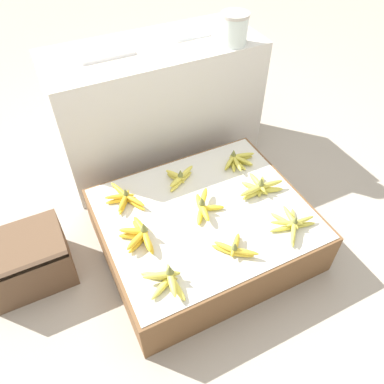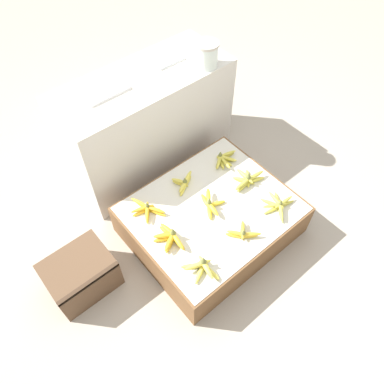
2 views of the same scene
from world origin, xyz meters
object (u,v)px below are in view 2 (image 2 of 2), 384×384
at_px(banana_bunch_front_midright, 278,205).
at_px(banana_bunch_back_midleft, 184,183).
at_px(banana_bunch_middle_midleft, 211,204).
at_px(wooden_crate, 81,275).
at_px(banana_bunch_front_left, 202,267).
at_px(glass_jar, 207,54).
at_px(banana_bunch_middle_left, 170,238).
at_px(banana_bunch_back_left, 147,209).
at_px(banana_bunch_middle_midright, 248,180).
at_px(foam_tray_white, 103,89).
at_px(banana_bunch_front_midleft, 243,233).
at_px(banana_bunch_back_midright, 224,159).

bearing_deg(banana_bunch_front_midright, banana_bunch_back_midleft, 123.52).
bearing_deg(banana_bunch_front_midright, banana_bunch_middle_midleft, 139.13).
height_order(wooden_crate, banana_bunch_front_left, banana_bunch_front_left).
xyz_separation_m(banana_bunch_back_midleft, glass_jar, (0.51, 0.37, 0.56)).
xyz_separation_m(banana_bunch_middle_left, banana_bunch_back_left, (0.02, 0.26, -0.01)).
bearing_deg(banana_bunch_middle_midleft, banana_bunch_front_left, -138.16).
xyz_separation_m(banana_bunch_middle_midright, foam_tray_white, (-0.50, 0.84, 0.49)).
bearing_deg(banana_bunch_front_midleft, banana_bunch_back_midleft, 93.02).
relative_size(banana_bunch_middle_left, banana_bunch_back_midleft, 1.20).
distance_m(wooden_crate, banana_bunch_front_midleft, 1.01).
xyz_separation_m(glass_jar, foam_tray_white, (-0.67, 0.22, -0.07)).
bearing_deg(banana_bunch_front_midright, banana_bunch_middle_left, 159.59).
xyz_separation_m(wooden_crate, glass_jar, (1.36, 0.42, 0.73)).
height_order(banana_bunch_middle_midright, glass_jar, glass_jar).
relative_size(banana_bunch_back_midright, glass_jar, 1.34).
xyz_separation_m(banana_bunch_front_left, glass_jar, (0.82, 0.91, 0.56)).
bearing_deg(banana_bunch_middle_midleft, glass_jar, 51.61).
xyz_separation_m(wooden_crate, foam_tray_white, (0.69, 0.63, 0.65)).
bearing_deg(banana_bunch_back_midleft, glass_jar, 36.10).
relative_size(banana_bunch_middle_left, foam_tray_white, 0.81).
height_order(banana_bunch_front_left, banana_bunch_front_midleft, banana_bunch_front_left).
distance_m(banana_bunch_front_midright, banana_bunch_middle_midleft, 0.43).
height_order(banana_bunch_front_left, banana_bunch_back_midleft, banana_bunch_front_left).
distance_m(banana_bunch_front_left, banana_bunch_back_left, 0.53).
xyz_separation_m(banana_bunch_middle_midleft, banana_bunch_middle_midright, (0.32, -0.01, -0.00)).
height_order(banana_bunch_middle_midright, banana_bunch_back_midleft, banana_bunch_middle_midright).
bearing_deg(banana_bunch_front_left, banana_bunch_front_midleft, 2.08).
height_order(banana_bunch_front_midleft, banana_bunch_back_left, banana_bunch_front_midleft).
bearing_deg(banana_bunch_middle_midright, foam_tray_white, 120.72).
bearing_deg(banana_bunch_middle_midright, banana_bunch_front_midright, -89.18).
bearing_deg(banana_bunch_back_midright, banana_bunch_front_midleft, -122.14).
relative_size(banana_bunch_front_midleft, banana_bunch_front_midright, 0.74).
bearing_deg(banana_bunch_front_midleft, banana_bunch_front_midright, 0.49).
bearing_deg(banana_bunch_front_midleft, foam_tray_white, 99.31).
relative_size(banana_bunch_front_midright, banana_bunch_middle_midright, 0.90).
distance_m(banana_bunch_front_left, banana_bunch_back_midleft, 0.62).
distance_m(banana_bunch_front_left, banana_bunch_middle_midleft, 0.45).
xyz_separation_m(banana_bunch_middle_midleft, foam_tray_white, (-0.18, 0.83, 0.49)).
bearing_deg(banana_bunch_back_midleft, banana_bunch_middle_midleft, -84.82).
bearing_deg(banana_bunch_back_left, banana_bunch_back_midleft, 2.09).
xyz_separation_m(banana_bunch_front_midleft, glass_jar, (0.48, 0.90, 0.56)).
relative_size(banana_bunch_front_midleft, banana_bunch_middle_left, 0.75).
distance_m(wooden_crate, banana_bunch_middle_midleft, 0.91).
xyz_separation_m(banana_bunch_front_midright, foam_tray_white, (-0.50, 1.11, 0.49)).
distance_m(wooden_crate, banana_bunch_back_left, 0.56).
bearing_deg(wooden_crate, banana_bunch_middle_left, -23.69).
distance_m(wooden_crate, foam_tray_white, 1.14).
bearing_deg(wooden_crate, foam_tray_white, 42.52).
bearing_deg(banana_bunch_front_midleft, wooden_crate, 151.14).
distance_m(banana_bunch_middle_midleft, banana_bunch_back_midleft, 0.25).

